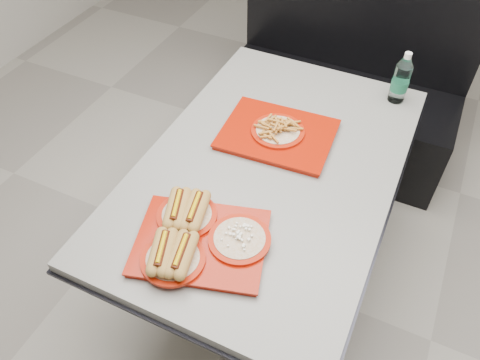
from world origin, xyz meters
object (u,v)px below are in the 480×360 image
at_px(tray_near, 196,237).
at_px(booth_bench, 341,86).
at_px(diner_table, 268,193).
at_px(water_bottle, 401,80).
at_px(tray_far, 278,132).

bearing_deg(tray_near, booth_bench, 87.26).
distance_m(diner_table, tray_near, 0.48).
height_order(booth_bench, water_bottle, booth_bench).
bearing_deg(tray_far, booth_bench, 87.99).
bearing_deg(diner_table, tray_near, -99.53).
bearing_deg(booth_bench, water_bottle, -56.42).
bearing_deg(booth_bench, tray_far, -92.01).
relative_size(tray_near, water_bottle, 2.11).
bearing_deg(booth_bench, tray_near, -92.74).
xyz_separation_m(tray_near, tray_far, (0.04, 0.59, -0.01)).
distance_m(tray_near, water_bottle, 1.11).
distance_m(diner_table, tray_far, 0.24).
distance_m(tray_near, tray_far, 0.59).
height_order(diner_table, tray_far, tray_far).
distance_m(booth_bench, tray_near, 1.58).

